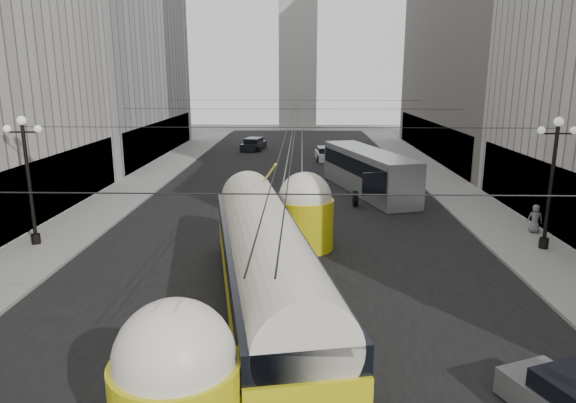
{
  "coord_description": "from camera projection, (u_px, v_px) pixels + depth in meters",
  "views": [
    {
      "loc": [
        0.74,
        -6.2,
        8.35
      ],
      "look_at": [
        0.21,
        13.05,
        3.63
      ],
      "focal_mm": 32.0,
      "sensor_mm": 36.0,
      "label": 1
    }
  ],
  "objects": [
    {
      "name": "road",
      "position": [
        292.0,
        187.0,
        39.58
      ],
      "size": [
        20.0,
        85.0,
        0.02
      ],
      "primitive_type": "cube",
      "color": "black",
      "rests_on": "ground"
    },
    {
      "name": "sidewalk_left",
      "position": [
        151.0,
        177.0,
        43.28
      ],
      "size": [
        4.0,
        72.0,
        0.15
      ],
      "primitive_type": "cube",
      "color": "gray",
      "rests_on": "ground"
    },
    {
      "name": "sidewalk_right",
      "position": [
        437.0,
        178.0,
        42.65
      ],
      "size": [
        4.0,
        72.0,
        0.15
      ],
      "primitive_type": "cube",
      "color": "gray",
      "rests_on": "ground"
    },
    {
      "name": "rail_left",
      "position": [
        282.0,
        187.0,
        39.6
      ],
      "size": [
        0.12,
        85.0,
        0.04
      ],
      "primitive_type": "cube",
      "color": "gray",
      "rests_on": "ground"
    },
    {
      "name": "rail_right",
      "position": [
        302.0,
        187.0,
        39.56
      ],
      "size": [
        0.12,
        85.0,
        0.04
      ],
      "primitive_type": "cube",
      "color": "gray",
      "rests_on": "ground"
    },
    {
      "name": "building_left_far",
      "position": [
        98.0,
        15.0,
        51.76
      ],
      "size": [
        12.6,
        28.6,
        28.6
      ],
      "color": "#999999",
      "rests_on": "ground"
    },
    {
      "name": "distant_tower",
      "position": [
        298.0,
        34.0,
        82.14
      ],
      "size": [
        6.0,
        6.0,
        31.36
      ],
      "color": "#B2AFA8",
      "rests_on": "ground"
    },
    {
      "name": "lamppost_left_mid",
      "position": [
        28.0,
        173.0,
        24.95
      ],
      "size": [
        1.86,
        0.44,
        6.37
      ],
      "color": "black",
      "rests_on": "sidewalk_left"
    },
    {
      "name": "lamppost_right_mid",
      "position": [
        552.0,
        176.0,
        24.28
      ],
      "size": [
        1.86,
        0.44,
        6.37
      ],
      "color": "black",
      "rests_on": "sidewalk_right"
    },
    {
      "name": "catenary",
      "position": [
        294.0,
        111.0,
        37.2
      ],
      "size": [
        25.0,
        72.0,
        0.23
      ],
      "color": "black",
      "rests_on": "ground"
    },
    {
      "name": "streetcar",
      "position": [
        266.0,
        264.0,
        18.04
      ],
      "size": [
        5.64,
        17.54,
        3.91
      ],
      "color": "gold",
      "rests_on": "ground"
    },
    {
      "name": "city_bus",
      "position": [
        368.0,
        170.0,
        37.38
      ],
      "size": [
        5.83,
        12.66,
        3.11
      ],
      "color": "#B3B7B9",
      "rests_on": "ground"
    },
    {
      "name": "sedan_white_far",
      "position": [
        325.0,
        154.0,
        52.12
      ],
      "size": [
        2.09,
        4.44,
        1.36
      ],
      "color": "white",
      "rests_on": "ground"
    },
    {
      "name": "sedan_dark_far",
      "position": [
        254.0,
        145.0,
        59.37
      ],
      "size": [
        2.8,
        4.77,
        1.41
      ],
      "color": "black",
      "rests_on": "ground"
    },
    {
      "name": "pedestrian_sidewalk_right",
      "position": [
        535.0,
        219.0,
        27.47
      ],
      "size": [
        0.86,
        0.66,
        1.54
      ],
      "primitive_type": "imported",
      "rotation": [
        0.0,
        0.0,
        2.84
      ],
      "color": "slate",
      "rests_on": "sidewalk_right"
    }
  ]
}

